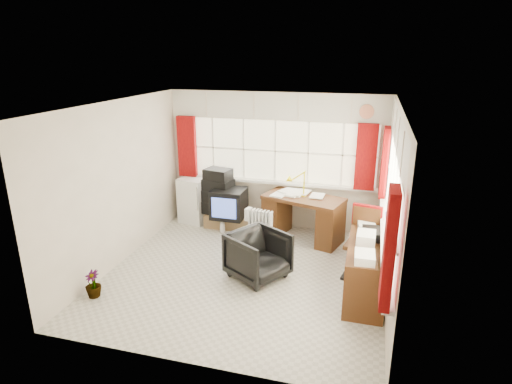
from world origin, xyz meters
TOP-DOWN VIEW (x-y plane):
  - ground at (0.00, 0.00)m, footprint 4.00×4.00m
  - room_walls at (0.00, 0.00)m, footprint 4.00×4.00m
  - window_back at (0.00, 1.94)m, footprint 3.70×0.12m
  - window_right at (1.94, 0.00)m, footprint 0.12×3.70m
  - curtains at (0.92, 0.93)m, footprint 3.83×3.83m
  - overhead_cabinets at (0.98, 0.98)m, footprint 3.98×3.98m
  - desk at (0.62, 1.51)m, footprint 1.49×1.03m
  - desk_lamp at (0.61, 1.56)m, footprint 0.17×0.14m
  - task_chair at (1.67, 0.49)m, footprint 0.52×0.55m
  - office_chair at (0.21, -0.02)m, footprint 1.04×1.04m
  - radiator at (-0.04, 1.06)m, footprint 0.45×0.24m
  - credenza at (1.73, 0.20)m, footprint 0.50×2.00m
  - file_tray at (1.79, 0.13)m, footprint 0.30×0.38m
  - tv_bench at (-0.55, 1.72)m, footprint 1.40×0.50m
  - crt_tv at (-0.77, 1.55)m, footprint 0.60×0.56m
  - hifi_stack at (-1.02, 1.71)m, footprint 0.70×0.52m
  - mini_fridge at (-1.53, 1.80)m, footprint 0.62×0.62m
  - spray_bottle_a at (-0.85, 1.40)m, footprint 0.13×0.13m
  - spray_bottle_b at (0.07, 0.53)m, footprint 0.12×0.12m
  - flower_vase at (-1.80, -1.12)m, footprint 0.27×0.27m

SIDE VIEW (x-z plane):
  - ground at x=0.00m, z-range 0.00..0.00m
  - spray_bottle_b at x=0.07m, z-range 0.00..0.19m
  - tv_bench at x=-0.55m, z-range 0.00..0.25m
  - spray_bottle_a at x=-0.85m, z-range 0.00..0.27m
  - flower_vase at x=-1.80m, z-range 0.00..0.38m
  - radiator at x=-0.04m, z-range -0.06..0.58m
  - office_chair at x=0.21m, z-range 0.00..0.70m
  - credenza at x=1.73m, z-range -0.03..0.82m
  - desk at x=0.62m, z-range 0.02..0.85m
  - mini_fridge at x=-1.53m, z-range 0.00..0.87m
  - crt_tv at x=-0.77m, z-range 0.25..0.79m
  - task_chair at x=1.67m, z-range 0.03..1.09m
  - hifi_stack at x=-1.02m, z-range 0.21..1.08m
  - file_tray at x=1.79m, z-range 0.75..0.87m
  - window_back at x=0.00m, z-range -0.85..2.75m
  - window_right at x=1.94m, z-range -0.85..2.75m
  - desk_lamp at x=0.61m, z-range 0.87..1.32m
  - curtains at x=0.92m, z-range 0.88..2.03m
  - room_walls at x=0.00m, z-range -0.50..3.50m
  - overhead_cabinets at x=0.98m, z-range 2.01..2.49m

